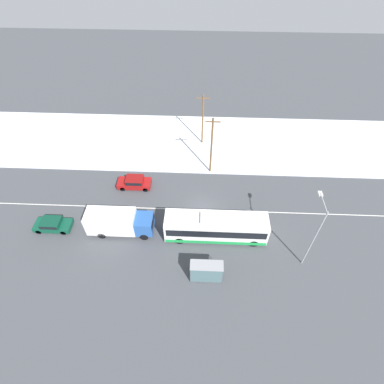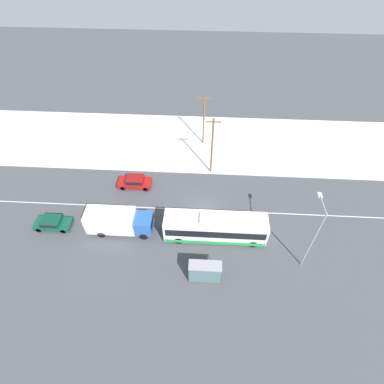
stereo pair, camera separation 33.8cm
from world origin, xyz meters
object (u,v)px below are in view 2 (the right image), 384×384
object	(u,v)px
box_truck	(118,221)
bus_shelter	(205,272)
streetlamp	(315,231)
parked_car_near_truck	(52,223)
sedan_car	(135,182)
pedestrian_at_stop	(207,265)
city_bus	(215,227)
utility_pole_snowlot	(204,119)
utility_pole_roadside	(212,146)

from	to	relation	value
box_truck	bus_shelter	bearing A→B (deg)	-29.84
streetlamp	parked_car_near_truck	bearing A→B (deg)	174.19
sedan_car	pedestrian_at_stop	size ratio (longest dim) A/B	2.65
city_bus	streetlamp	world-z (taller)	streetlamp
sedan_car	utility_pole_snowlot	bearing A→B (deg)	-131.42
city_bus	bus_shelter	size ratio (longest dim) A/B	3.46
box_truck	sedan_car	distance (m)	7.08
city_bus	sedan_car	bearing A→B (deg)	144.80
box_truck	utility_pole_roadside	distance (m)	14.64
utility_pole_roadside	utility_pole_snowlot	bearing A→B (deg)	100.97
box_truck	pedestrian_at_stop	bearing A→B (deg)	-24.19
pedestrian_at_stop	utility_pole_roadside	distance (m)	15.10
pedestrian_at_stop	utility_pole_snowlot	size ratio (longest dim) A/B	0.20
city_bus	utility_pole_snowlot	bearing A→B (deg)	96.16
city_bus	streetlamp	distance (m)	10.00
city_bus	streetlamp	xyz separation A→B (m)	(8.98, -2.55, 3.60)
box_truck	utility_pole_snowlot	xyz separation A→B (m)	(8.84, 16.57, 2.47)
streetlamp	bus_shelter	bearing A→B (deg)	-164.20
pedestrian_at_stop	bus_shelter	distance (m)	1.35
city_bus	pedestrian_at_stop	world-z (taller)	city_bus
sedan_car	streetlamp	size ratio (longest dim) A/B	0.51
box_truck	streetlamp	size ratio (longest dim) A/B	0.87
sedan_car	streetlamp	distance (m)	21.99
parked_car_near_truck	streetlamp	distance (m)	27.80
city_bus	bus_shelter	bearing A→B (deg)	-100.13
city_bus	box_truck	distance (m)	10.65
city_bus	parked_car_near_truck	distance (m)	18.35
sedan_car	city_bus	bearing A→B (deg)	144.80
parked_car_near_truck	bus_shelter	world-z (taller)	bus_shelter
streetlamp	utility_pole_snowlot	bearing A→B (deg)	119.17
parked_car_near_truck	utility_pole_roadside	size ratio (longest dim) A/B	0.49
box_truck	bus_shelter	size ratio (longest dim) A/B	2.28
box_truck	sedan_car	world-z (taller)	box_truck
parked_car_near_truck	pedestrian_at_stop	world-z (taller)	pedestrian_at_stop
parked_car_near_truck	pedestrian_at_stop	xyz separation A→B (m)	(17.52, -4.45, 0.23)
box_truck	parked_car_near_truck	xyz separation A→B (m)	(-7.68, 0.03, -0.91)
utility_pole_snowlot	pedestrian_at_stop	bearing A→B (deg)	-87.26
parked_car_near_truck	utility_pole_snowlot	world-z (taller)	utility_pole_snowlot
sedan_car	box_truck	bearing A→B (deg)	86.64
parked_car_near_truck	pedestrian_at_stop	bearing A→B (deg)	-14.25
box_truck	sedan_car	size ratio (longest dim) A/B	1.72
parked_car_near_truck	pedestrian_at_stop	distance (m)	18.08
bus_shelter	streetlamp	bearing A→B (deg)	15.80
bus_shelter	utility_pole_roadside	xyz separation A→B (m)	(0.37, 15.84, 2.72)
city_bus	box_truck	xyz separation A→B (m)	(-10.65, 0.20, 0.07)
box_truck	sedan_car	xyz separation A→B (m)	(0.41, 7.02, -0.84)
parked_car_near_truck	city_bus	bearing A→B (deg)	-0.72
city_bus	bus_shelter	world-z (taller)	city_bus
pedestrian_at_stop	utility_pole_roadside	xyz separation A→B (m)	(0.22, 14.70, 3.43)
streetlamp	utility_pole_roadside	size ratio (longest dim) A/B	0.99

